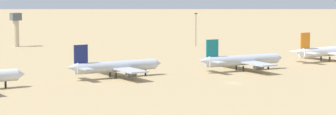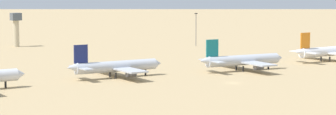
{
  "view_description": "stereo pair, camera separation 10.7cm",
  "coord_description": "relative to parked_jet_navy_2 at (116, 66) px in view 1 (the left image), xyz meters",
  "views": [
    {
      "loc": [
        -137.34,
        -172.21,
        32.04
      ],
      "look_at": [
        -4.92,
        33.22,
        6.0
      ],
      "focal_mm": 69.73,
      "sensor_mm": 36.0,
      "label": 1
    },
    {
      "loc": [
        -137.25,
        -172.26,
        32.04
      ],
      "look_at": [
        -4.92,
        33.22,
        6.0
      ],
      "focal_mm": 69.73,
      "sensor_mm": 36.0,
      "label": 2
    }
  ],
  "objects": [
    {
      "name": "control_tower",
      "position": [
        13.36,
        139.86,
        7.12
      ],
      "size": [
        5.2,
        5.2,
        18.59
      ],
      "color": "#C6B793",
      "rests_on": "ground"
    },
    {
      "name": "light_pole_west",
      "position": [
        98.86,
        89.99,
        6.31
      ],
      "size": [
        1.8,
        0.5,
        18.33
      ],
      "color": "#59595E",
      "rests_on": "ground"
    },
    {
      "name": "ground",
      "position": [
        27.52,
        -32.93,
        -4.1
      ],
      "size": [
        4000.0,
        4000.0,
        0.0
      ],
      "primitive_type": "plane",
      "color": "tan"
    },
    {
      "name": "parked_jet_orange_4",
      "position": [
        103.76,
        -3.28,
        0.22
      ],
      "size": [
        39.83,
        33.44,
        13.17
      ],
      "rotation": [
        0.0,
        0.0,
        0.04
      ],
      "color": "white",
      "rests_on": "ground"
    },
    {
      "name": "parked_jet_navy_2",
      "position": [
        0.0,
        0.0,
        0.0
      ],
      "size": [
        37.8,
        31.67,
        12.51
      ],
      "rotation": [
        0.0,
        0.0,
        -0.02
      ],
      "color": "silver",
      "rests_on": "ground"
    },
    {
      "name": "parked_jet_teal_3",
      "position": [
        50.66,
        -9.37,
        0.08
      ],
      "size": [
        38.68,
        32.64,
        12.77
      ],
      "rotation": [
        0.0,
        0.0,
        -0.08
      ],
      "color": "silver",
      "rests_on": "ground"
    }
  ]
}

